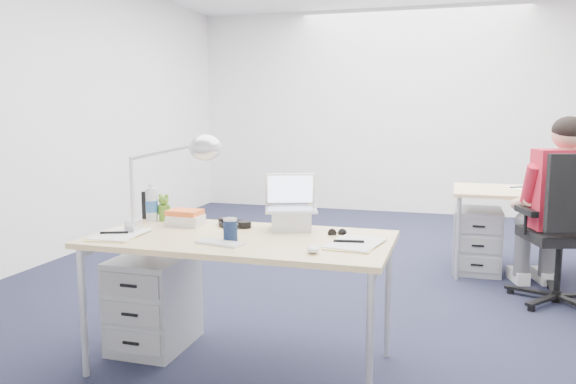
{
  "coord_description": "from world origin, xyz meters",
  "views": [
    {
      "loc": [
        0.61,
        -4.42,
        1.39
      ],
      "look_at": [
        -0.47,
        -0.79,
        0.85
      ],
      "focal_mm": 35.0,
      "sensor_mm": 36.0,
      "label": 1
    }
  ],
  "objects_px": {
    "desk_near": "(241,245)",
    "water_bottle": "(152,202)",
    "computer_mouse": "(313,249)",
    "cordless_phone": "(146,205)",
    "silver_laptop": "(291,203)",
    "headphones": "(235,222)",
    "desk_lamp": "(160,182)",
    "book_stack": "(185,218)",
    "desk_far": "(552,197)",
    "can_koozie": "(230,230)",
    "wireless_keyboard": "(220,243)",
    "drawer_pedestal_near": "(154,301)",
    "drawer_pedestal_far": "(477,240)",
    "seated_person": "(554,209)",
    "sunglasses": "(337,233)",
    "office_chair": "(561,262)",
    "bear_figurine": "(164,207)"
  },
  "relations": [
    {
      "from": "water_bottle",
      "to": "sunglasses",
      "type": "bearing_deg",
      "value": -3.74
    },
    {
      "from": "drawer_pedestal_far",
      "to": "sunglasses",
      "type": "bearing_deg",
      "value": -110.45
    },
    {
      "from": "desk_lamp",
      "to": "office_chair",
      "type": "bearing_deg",
      "value": 52.38
    },
    {
      "from": "desk_near",
      "to": "drawer_pedestal_near",
      "type": "height_order",
      "value": "desk_near"
    },
    {
      "from": "desk_near",
      "to": "headphones",
      "type": "xyz_separation_m",
      "value": [
        -0.14,
        0.26,
        0.07
      ]
    },
    {
      "from": "desk_far",
      "to": "cordless_phone",
      "type": "distance_m",
      "value": 3.36
    },
    {
      "from": "desk_near",
      "to": "silver_laptop",
      "type": "relative_size",
      "value": 5.22
    },
    {
      "from": "seated_person",
      "to": "office_chair",
      "type": "bearing_deg",
      "value": -92.09
    },
    {
      "from": "can_koozie",
      "to": "water_bottle",
      "type": "bearing_deg",
      "value": 150.88
    },
    {
      "from": "desk_near",
      "to": "water_bottle",
      "type": "relative_size",
      "value": 6.88
    },
    {
      "from": "seated_person",
      "to": "drawer_pedestal_far",
      "type": "relative_size",
      "value": 2.46
    },
    {
      "from": "book_stack",
      "to": "computer_mouse",
      "type": "bearing_deg",
      "value": -25.43
    },
    {
      "from": "office_chair",
      "to": "wireless_keyboard",
      "type": "distance_m",
      "value": 2.65
    },
    {
      "from": "computer_mouse",
      "to": "desk_lamp",
      "type": "height_order",
      "value": "desk_lamp"
    },
    {
      "from": "computer_mouse",
      "to": "cordless_phone",
      "type": "xyz_separation_m",
      "value": [
        -1.21,
        0.53,
        0.07
      ]
    },
    {
      "from": "desk_near",
      "to": "wireless_keyboard",
      "type": "xyz_separation_m",
      "value": [
        -0.04,
        -0.19,
        0.05
      ]
    },
    {
      "from": "drawer_pedestal_near",
      "to": "headphones",
      "type": "height_order",
      "value": "headphones"
    },
    {
      "from": "book_stack",
      "to": "drawer_pedestal_far",
      "type": "bearing_deg",
      "value": 51.53
    },
    {
      "from": "headphones",
      "to": "sunglasses",
      "type": "relative_size",
      "value": 2.36
    },
    {
      "from": "office_chair",
      "to": "headphones",
      "type": "xyz_separation_m",
      "value": [
        -1.99,
        -1.36,
        0.43
      ]
    },
    {
      "from": "desk_near",
      "to": "can_koozie",
      "type": "distance_m",
      "value": 0.16
    },
    {
      "from": "desk_far",
      "to": "wireless_keyboard",
      "type": "bearing_deg",
      "value": -126.86
    },
    {
      "from": "bear_figurine",
      "to": "drawer_pedestal_far",
      "type": "bearing_deg",
      "value": 66.09
    },
    {
      "from": "desk_near",
      "to": "wireless_keyboard",
      "type": "height_order",
      "value": "wireless_keyboard"
    },
    {
      "from": "desk_near",
      "to": "water_bottle",
      "type": "xyz_separation_m",
      "value": [
        -0.68,
        0.26,
        0.16
      ]
    },
    {
      "from": "wireless_keyboard",
      "to": "computer_mouse",
      "type": "distance_m",
      "value": 0.5
    },
    {
      "from": "water_bottle",
      "to": "cordless_phone",
      "type": "bearing_deg",
      "value": 145.48
    },
    {
      "from": "drawer_pedestal_near",
      "to": "wireless_keyboard",
      "type": "relative_size",
      "value": 2.22
    },
    {
      "from": "silver_laptop",
      "to": "wireless_keyboard",
      "type": "bearing_deg",
      "value": -137.43
    },
    {
      "from": "can_koozie",
      "to": "sunglasses",
      "type": "height_order",
      "value": "can_koozie"
    },
    {
      "from": "desk_far",
      "to": "drawer_pedestal_far",
      "type": "height_order",
      "value": "desk_far"
    },
    {
      "from": "drawer_pedestal_far",
      "to": "can_koozie",
      "type": "distance_m",
      "value": 2.84
    },
    {
      "from": "wireless_keyboard",
      "to": "desk_near",
      "type": "bearing_deg",
      "value": 91.39
    },
    {
      "from": "book_stack",
      "to": "cordless_phone",
      "type": "distance_m",
      "value": 0.35
    },
    {
      "from": "desk_near",
      "to": "wireless_keyboard",
      "type": "bearing_deg",
      "value": -101.73
    },
    {
      "from": "desk_far",
      "to": "wireless_keyboard",
      "type": "distance_m",
      "value": 3.21
    },
    {
      "from": "headphones",
      "to": "sunglasses",
      "type": "bearing_deg",
      "value": 17.52
    },
    {
      "from": "drawer_pedestal_far",
      "to": "cordless_phone",
      "type": "distance_m",
      "value": 2.95
    },
    {
      "from": "wireless_keyboard",
      "to": "computer_mouse",
      "type": "xyz_separation_m",
      "value": [
        0.49,
        -0.04,
        0.01
      ]
    },
    {
      "from": "office_chair",
      "to": "sunglasses",
      "type": "distance_m",
      "value": 2.03
    },
    {
      "from": "silver_laptop",
      "to": "headphones",
      "type": "xyz_separation_m",
      "value": [
        -0.35,
        0.0,
        -0.13
      ]
    },
    {
      "from": "seated_person",
      "to": "wireless_keyboard",
      "type": "bearing_deg",
      "value": -147.82
    },
    {
      "from": "desk_lamp",
      "to": "computer_mouse",
      "type": "bearing_deg",
      "value": 5.81
    },
    {
      "from": "book_stack",
      "to": "can_koozie",
      "type": "bearing_deg",
      "value": -36.58
    },
    {
      "from": "water_bottle",
      "to": "book_stack",
      "type": "xyz_separation_m",
      "value": [
        0.26,
        -0.07,
        -0.07
      ]
    },
    {
      "from": "can_koozie",
      "to": "wireless_keyboard",
      "type": "bearing_deg",
      "value": -110.95
    },
    {
      "from": "desk_far",
      "to": "wireless_keyboard",
      "type": "relative_size",
      "value": 6.46
    },
    {
      "from": "drawer_pedestal_near",
      "to": "can_koozie",
      "type": "xyz_separation_m",
      "value": [
        0.59,
        -0.23,
        0.52
      ]
    },
    {
      "from": "can_koozie",
      "to": "sunglasses",
      "type": "xyz_separation_m",
      "value": [
        0.5,
        0.3,
        -0.05
      ]
    },
    {
      "from": "book_stack",
      "to": "water_bottle",
      "type": "bearing_deg",
      "value": 165.21
    }
  ]
}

